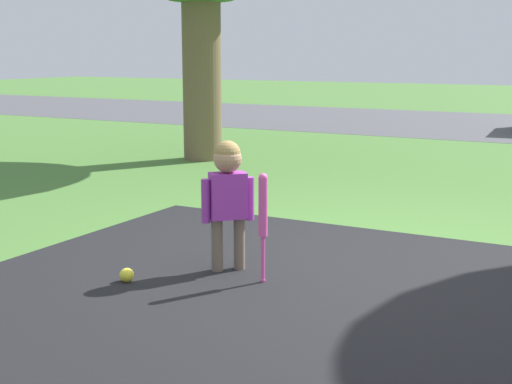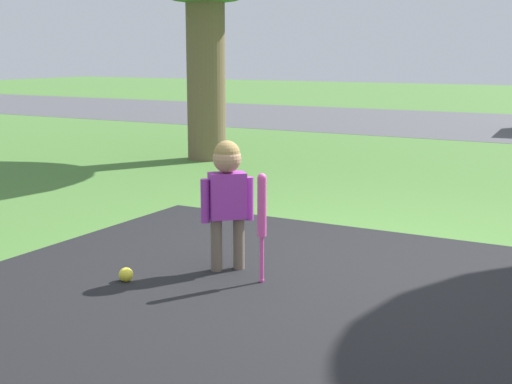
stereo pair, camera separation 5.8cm
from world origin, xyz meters
TOP-DOWN VIEW (x-y plane):
  - ground_plane at (0.00, 0.00)m, footprint 60.00×60.00m
  - child at (-0.77, -0.57)m, footprint 0.28×0.27m
  - baseball_bat at (-0.43, -0.70)m, footprint 0.06×0.06m
  - sports_ball at (-1.22, -1.12)m, footprint 0.09×0.09m

SIDE VIEW (x-z plane):
  - ground_plane at x=0.00m, z-range 0.00..0.00m
  - sports_ball at x=-1.22m, z-range 0.00..0.09m
  - baseball_bat at x=-0.43m, z-range 0.11..0.83m
  - child at x=-0.77m, z-range 0.13..1.03m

